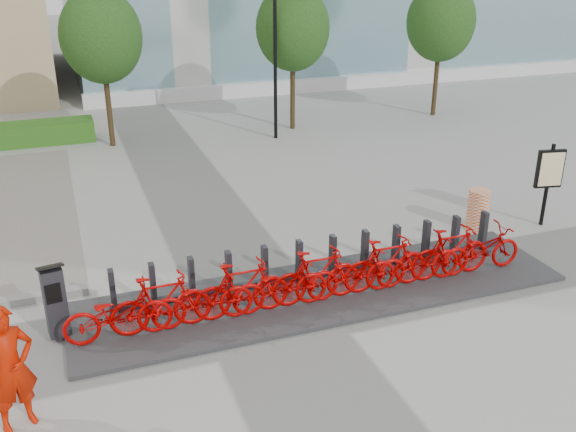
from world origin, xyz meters
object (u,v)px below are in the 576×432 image
object	(u,v)px
construction_barrel	(478,210)
map_sign	(549,172)
worker_red	(10,369)
bike_0	(118,313)
kiosk	(55,300)

from	to	relation	value
construction_barrel	map_sign	bearing A→B (deg)	-12.41
construction_barrel	worker_red	bearing A→B (deg)	-160.42
bike_0	construction_barrel	xyz separation A→B (m)	(8.54, 1.97, -0.07)
construction_barrel	map_sign	xyz separation A→B (m)	(1.62, -0.36, 0.86)
bike_0	kiosk	distance (m)	1.09
kiosk	construction_barrel	distance (m)	9.63
worker_red	construction_barrel	world-z (taller)	worker_red
bike_0	kiosk	world-z (taller)	kiosk
construction_barrel	kiosk	bearing A→B (deg)	-171.08
bike_0	construction_barrel	world-z (taller)	bike_0
kiosk	worker_red	size ratio (longest dim) A/B	0.72
bike_0	kiosk	xyz separation A→B (m)	(-0.97, 0.48, 0.18)
bike_0	map_sign	distance (m)	10.32
bike_0	worker_red	bearing A→B (deg)	135.99
bike_0	construction_barrel	distance (m)	8.77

